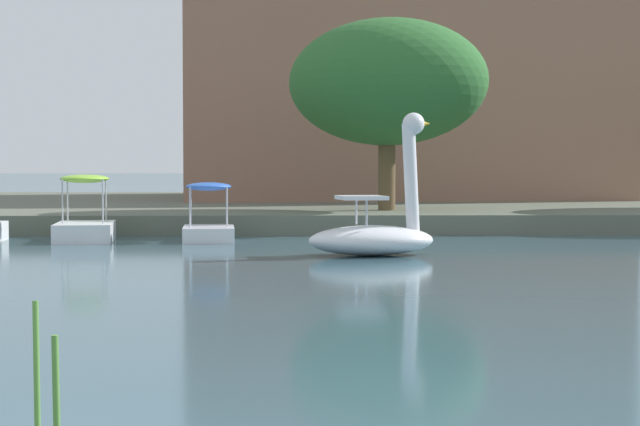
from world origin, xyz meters
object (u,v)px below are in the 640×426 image
(tree_broadleaf_right, at_px, (387,83))
(pedal_boat_lime, at_px, (85,221))
(swan_boat, at_px, (375,230))
(pedal_boat_blue, at_px, (209,223))
(parked_van, at_px, (340,171))

(tree_broadleaf_right, bearing_deg, pedal_boat_lime, -147.17)
(swan_boat, xyz_separation_m, tree_broadleaf_right, (1.04, 9.16, 3.67))
(pedal_boat_blue, relative_size, tree_broadleaf_right, 0.27)
(tree_broadleaf_right, bearing_deg, pedal_boat_blue, -133.10)
(pedal_boat_blue, xyz_separation_m, parked_van, (3.87, 16.47, 1.16))
(swan_boat, height_order, pedal_boat_blue, swan_boat)
(pedal_boat_lime, distance_m, parked_van, 17.79)
(parked_van, bearing_deg, pedal_boat_blue, -103.21)
(pedal_boat_lime, bearing_deg, parked_van, 67.41)
(pedal_boat_lime, height_order, tree_broadleaf_right, tree_broadleaf_right)
(tree_broadleaf_right, xyz_separation_m, parked_van, (-0.83, 11.45, -2.58))
(pedal_boat_blue, bearing_deg, pedal_boat_lime, 178.37)
(parked_van, bearing_deg, tree_broadleaf_right, -85.84)
(tree_broadleaf_right, distance_m, parked_van, 11.77)
(tree_broadleaf_right, relative_size, parked_van, 1.73)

